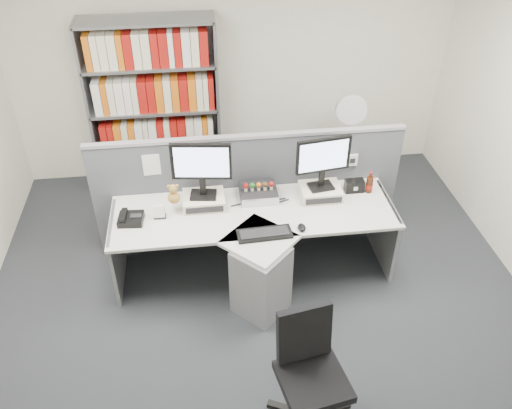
{
  "coord_description": "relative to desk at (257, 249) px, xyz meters",
  "views": [
    {
      "loc": [
        -0.47,
        -3.06,
        3.67
      ],
      "look_at": [
        0.0,
        0.65,
        0.92
      ],
      "focal_mm": 37.6,
      "sensor_mm": 36.0,
      "label": 1
    }
  ],
  "objects": [
    {
      "name": "shelving_unit",
      "position": [
        -0.9,
        1.85,
        0.52
      ],
      "size": [
        1.41,
        0.4,
        2.0
      ],
      "color": "gray",
      "rests_on": "ground"
    },
    {
      "name": "desk_calendar",
      "position": [
        -0.85,
        0.24,
        0.32
      ],
      "size": [
        0.11,
        0.08,
        0.13
      ],
      "color": "black",
      "rests_on": "desk"
    },
    {
      "name": "speaker",
      "position": [
        1.0,
        0.43,
        0.32
      ],
      "size": [
        0.18,
        0.1,
        0.12
      ],
      "primitive_type": "cube",
      "color": "black",
      "rests_on": "desk"
    },
    {
      "name": "cola_bottle",
      "position": [
        1.13,
        0.39,
        0.35
      ],
      "size": [
        0.07,
        0.07,
        0.22
      ],
      "color": "#3F190A",
      "rests_on": "desk"
    },
    {
      "name": "monitor_left",
      "position": [
        -0.44,
        0.38,
        0.69
      ],
      "size": [
        0.54,
        0.2,
        0.55
      ],
      "color": "black",
      "rests_on": "monitor_riser_left"
    },
    {
      "name": "desk_phone",
      "position": [
        -1.11,
        0.21,
        0.3
      ],
      "size": [
        0.23,
        0.21,
        0.09
      ],
      "color": "black",
      "rests_on": "desk"
    },
    {
      "name": "figurines",
      "position": [
        0.07,
        0.42,
        0.41
      ],
      "size": [
        0.29,
        0.05,
        0.09
      ],
      "color": "beige",
      "rests_on": "desktop_pc"
    },
    {
      "name": "room_shell",
      "position": [
        0.0,
        -0.6,
        1.33
      ],
      "size": [
        5.04,
        5.54,
        2.72
      ],
      "color": "white",
      "rests_on": "ground"
    },
    {
      "name": "plush_toy",
      "position": [
        -0.71,
        0.31,
        0.45
      ],
      "size": [
        0.11,
        0.11,
        0.2
      ],
      "color": "#A47D36",
      "rests_on": "monitor_riser_left"
    },
    {
      "name": "desktop_pc",
      "position": [
        0.07,
        0.44,
        0.31
      ],
      "size": [
        0.35,
        0.31,
        0.09
      ],
      "color": "black",
      "rests_on": "desk"
    },
    {
      "name": "office_chair",
      "position": [
        0.2,
        -1.37,
        0.06
      ],
      "size": [
        0.63,
        0.63,
        0.96
      ],
      "color": "silver",
      "rests_on": "ground"
    },
    {
      "name": "desk",
      "position": [
        0.0,
        0.0,
        0.0
      ],
      "size": [
        2.6,
        1.2,
        0.72
      ],
      "color": "silver",
      "rests_on": "ground"
    },
    {
      "name": "ground",
      "position": [
        0.0,
        -0.6,
        -0.46
      ],
      "size": [
        5.5,
        5.5,
        0.0
      ],
      "primitive_type": "plane",
      "color": "#32353B",
      "rests_on": "ground"
    },
    {
      "name": "partition",
      "position": [
        0.0,
        0.65,
        0.19
      ],
      "size": [
        3.0,
        0.08,
        1.27
      ],
      "color": "#51545C",
      "rests_on": "ground"
    },
    {
      "name": "desk_fan",
      "position": [
        1.2,
        1.4,
        0.59
      ],
      "size": [
        0.33,
        0.2,
        0.56
      ],
      "color": "white",
      "rests_on": "filing_cabinet"
    },
    {
      "name": "mouse",
      "position": [
        0.38,
        -0.09,
        0.28
      ],
      "size": [
        0.07,
        0.11,
        0.04
      ],
      "primitive_type": "ellipsoid",
      "color": "black",
      "rests_on": "desk"
    },
    {
      "name": "monitor_riser_left",
      "position": [
        -0.44,
        0.38,
        0.31
      ],
      "size": [
        0.38,
        0.31,
        0.1
      ],
      "color": "beige",
      "rests_on": "desk"
    },
    {
      "name": "filing_cabinet",
      "position": [
        1.2,
        1.4,
        -0.11
      ],
      "size": [
        0.45,
        0.61,
        0.7
      ],
      "color": "gray",
      "rests_on": "ground"
    },
    {
      "name": "monitor_right",
      "position": [
        0.65,
        0.38,
        0.67
      ],
      "size": [
        0.51,
        0.19,
        0.52
      ],
      "color": "black",
      "rests_on": "monitor_riser_right"
    },
    {
      "name": "monitor_riser_right",
      "position": [
        0.66,
        0.38,
        0.31
      ],
      "size": [
        0.38,
        0.31,
        0.1
      ],
      "color": "beige",
      "rests_on": "desk"
    },
    {
      "name": "keyboard",
      "position": [
        0.05,
        -0.13,
        0.28
      ],
      "size": [
        0.48,
        0.2,
        0.03
      ],
      "color": "black",
      "rests_on": "desk"
    }
  ]
}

